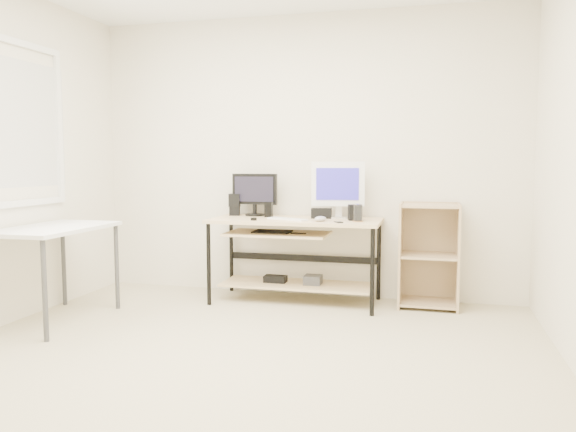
# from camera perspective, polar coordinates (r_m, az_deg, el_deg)

# --- Properties ---
(room) EXTENTS (4.01, 4.01, 2.62)m
(room) POSITION_cam_1_polar(r_m,az_deg,el_deg) (3.43, -7.90, 6.61)
(room) COLOR #C4B997
(room) RESTS_ON ground
(desk) EXTENTS (1.50, 0.65, 0.75)m
(desk) POSITION_cam_1_polar(r_m,az_deg,el_deg) (4.99, 0.49, -2.69)
(desk) COLOR beige
(desk) RESTS_ON ground
(side_table) EXTENTS (0.60, 1.00, 0.75)m
(side_table) POSITION_cam_1_polar(r_m,az_deg,el_deg) (4.73, -22.70, -1.95)
(side_table) COLOR white
(side_table) RESTS_ON ground
(shelf_unit) EXTENTS (0.50, 0.40, 0.90)m
(shelf_unit) POSITION_cam_1_polar(r_m,az_deg,el_deg) (5.02, 14.12, -3.81)
(shelf_unit) COLOR tan
(shelf_unit) RESTS_ON ground
(black_monitor) EXTENTS (0.43, 0.18, 0.39)m
(black_monitor) POSITION_cam_1_polar(r_m,az_deg,el_deg) (5.23, -3.40, 2.48)
(black_monitor) COLOR black
(black_monitor) RESTS_ON desk
(white_imac) EXTENTS (0.47, 0.15, 0.50)m
(white_imac) POSITION_cam_1_polar(r_m,az_deg,el_deg) (5.01, 5.09, 3.10)
(white_imac) COLOR silver
(white_imac) RESTS_ON desk
(keyboard) EXTENTS (0.39, 0.25, 0.01)m
(keyboard) POSITION_cam_1_polar(r_m,az_deg,el_deg) (4.86, -0.06, -0.31)
(keyboard) COLOR white
(keyboard) RESTS_ON desk
(mouse) EXTENTS (0.13, 0.15, 0.04)m
(mouse) POSITION_cam_1_polar(r_m,az_deg,el_deg) (4.74, 3.31, -0.28)
(mouse) COLOR #BABABF
(mouse) RESTS_ON desk
(center_speaker) EXTENTS (0.19, 0.10, 0.09)m
(center_speaker) POSITION_cam_1_polar(r_m,az_deg,el_deg) (5.00, 3.41, 0.27)
(center_speaker) COLOR black
(center_speaker) RESTS_ON desk
(speaker_left) EXTENTS (0.12, 0.12, 0.20)m
(speaker_left) POSITION_cam_1_polar(r_m,az_deg,el_deg) (5.29, -5.45, 1.22)
(speaker_left) COLOR black
(speaker_left) RESTS_ON desk
(speaker_right) EXTENTS (0.14, 0.14, 0.13)m
(speaker_right) POSITION_cam_1_polar(r_m,az_deg,el_deg) (4.86, 6.82, 0.35)
(speaker_right) COLOR black
(speaker_right) RESTS_ON desk
(audio_controller) EXTENTS (0.07, 0.05, 0.14)m
(audio_controller) POSITION_cam_1_polar(r_m,az_deg,el_deg) (5.09, -1.97, 0.66)
(audio_controller) COLOR black
(audio_controller) RESTS_ON desk
(volume_puck) EXTENTS (0.06, 0.06, 0.02)m
(volume_puck) POSITION_cam_1_polar(r_m,az_deg,el_deg) (4.83, -3.50, -0.31)
(volume_puck) COLOR black
(volume_puck) RESTS_ON desk
(smartphone) EXTENTS (0.09, 0.11, 0.01)m
(smartphone) POSITION_cam_1_polar(r_m,az_deg,el_deg) (4.66, 5.15, -0.62)
(smartphone) COLOR black
(smartphone) RESTS_ON desk
(coaster) EXTENTS (0.09, 0.09, 0.01)m
(coaster) POSITION_cam_1_polar(r_m,az_deg,el_deg) (4.75, 7.11, -0.54)
(coaster) COLOR #A7774B
(coaster) RESTS_ON desk
(drinking_glass) EXTENTS (0.07, 0.07, 0.14)m
(drinking_glass) POSITION_cam_1_polar(r_m,az_deg,el_deg) (4.74, 7.12, 0.35)
(drinking_glass) COLOR white
(drinking_glass) RESTS_ON coaster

